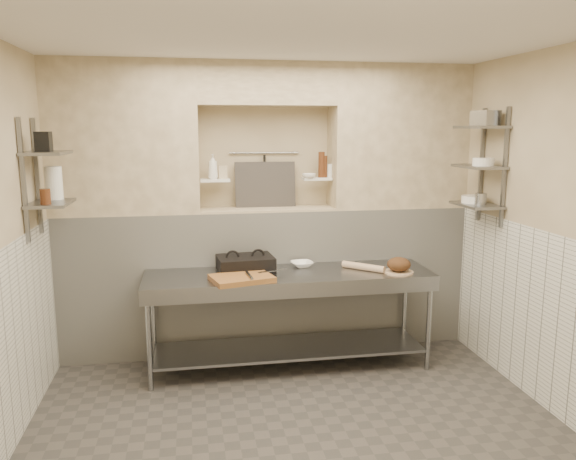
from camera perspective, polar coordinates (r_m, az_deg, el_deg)
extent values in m
cube|color=#45413D|center=(4.36, 1.32, -20.68)|extent=(4.00, 3.90, 0.10)
cube|color=silver|center=(3.79, 1.51, 20.30)|extent=(4.00, 3.90, 0.10)
cube|color=beige|center=(4.67, 26.92, -0.59)|extent=(0.10, 3.90, 2.80)
cube|color=beige|center=(5.76, -2.50, 2.40)|extent=(4.00, 0.10, 2.80)
cube|color=beige|center=(1.98, 13.16, -13.58)|extent=(4.00, 0.10, 2.80)
cube|color=silver|center=(5.66, -2.11, -4.98)|extent=(4.00, 0.40, 1.40)
cube|color=beige|center=(5.52, -2.16, 2.15)|extent=(1.30, 0.40, 0.02)
cube|color=beige|center=(5.44, -16.35, 8.93)|extent=(1.35, 0.40, 1.40)
cube|color=beige|center=(5.79, 11.07, 9.21)|extent=(1.35, 0.40, 1.40)
cube|color=beige|center=(5.47, -2.25, 14.58)|extent=(1.30, 0.40, 0.40)
cube|color=silver|center=(4.80, 25.66, -8.85)|extent=(0.02, 3.90, 1.40)
cube|color=white|center=(5.44, -7.43, 5.03)|extent=(0.28, 0.16, 0.02)
cube|color=white|center=(5.57, 2.94, 5.23)|extent=(0.28, 0.16, 0.02)
cylinder|color=gray|center=(5.63, -2.44, 7.84)|extent=(0.70, 0.02, 0.02)
cylinder|color=black|center=(5.62, -2.40, 6.10)|extent=(0.02, 0.02, 0.30)
cube|color=#383330|center=(5.59, -2.32, 4.63)|extent=(0.60, 0.08, 0.45)
cube|color=slate|center=(5.08, -24.11, 4.99)|extent=(0.03, 0.03, 0.95)
cube|color=slate|center=(4.69, -25.28, 4.53)|extent=(0.03, 0.03, 0.95)
cube|color=slate|center=(4.87, -22.97, 2.51)|extent=(0.30, 0.50, 0.02)
cube|color=slate|center=(4.84, -23.30, 7.21)|extent=(0.30, 0.50, 0.03)
cube|color=slate|center=(5.62, 19.06, 6.26)|extent=(0.03, 0.03, 1.05)
cube|color=slate|center=(5.27, 21.16, 5.90)|extent=(0.03, 0.03, 1.05)
cube|color=slate|center=(5.41, 18.61, 2.43)|extent=(0.30, 0.50, 0.02)
cube|color=slate|center=(5.38, 18.82, 6.12)|extent=(0.30, 0.50, 0.02)
cube|color=slate|center=(5.37, 19.04, 9.84)|extent=(0.30, 0.50, 0.03)
cube|color=gray|center=(5.11, 0.11, -4.58)|extent=(2.60, 0.70, 0.04)
cube|color=gray|center=(5.33, 0.11, -11.87)|extent=(2.45, 0.60, 0.03)
cube|color=gray|center=(4.81, 0.80, -6.26)|extent=(2.60, 0.02, 0.12)
cylinder|color=gray|center=(4.91, -13.94, -11.03)|extent=(0.04, 0.04, 0.86)
cylinder|color=gray|center=(5.46, -13.53, -8.83)|extent=(0.04, 0.04, 0.86)
cylinder|color=gray|center=(5.33, 14.10, -9.32)|extent=(0.04, 0.04, 0.86)
cylinder|color=gray|center=(5.83, 11.78, -7.49)|extent=(0.04, 0.04, 0.86)
cube|color=black|center=(5.17, -4.35, -3.68)|extent=(0.53, 0.41, 0.09)
cube|color=black|center=(5.15, -4.36, -2.94)|extent=(0.53, 0.41, 0.05)
cube|color=brown|center=(4.84, -4.72, -4.92)|extent=(0.58, 0.47, 0.05)
cube|color=gray|center=(4.98, -1.61, -4.17)|extent=(0.27, 0.13, 0.01)
cylinder|color=gray|center=(4.82, -3.96, -4.58)|extent=(0.05, 0.25, 0.02)
imported|color=white|center=(5.31, 1.43, -3.49)|extent=(0.23, 0.23, 0.05)
cylinder|color=tan|center=(5.23, 7.66, -3.72)|extent=(0.35, 0.33, 0.06)
cylinder|color=tan|center=(5.19, 11.17, -4.21)|extent=(0.27, 0.27, 0.02)
ellipsoid|color=#4C2D19|center=(5.18, 11.20, -3.44)|extent=(0.21, 0.21, 0.13)
imported|color=white|center=(5.41, -7.65, 6.40)|extent=(0.11, 0.11, 0.24)
cube|color=beige|center=(5.47, -6.65, 5.87)|extent=(0.08, 0.08, 0.12)
imported|color=white|center=(5.50, 2.14, 5.53)|extent=(0.18, 0.18, 0.04)
cylinder|color=#492412|center=(5.58, 3.72, 6.46)|extent=(0.06, 0.06, 0.21)
cylinder|color=#492412|center=(5.56, 3.42, 6.64)|extent=(0.06, 0.06, 0.25)
cylinder|color=white|center=(5.62, 4.27, 6.06)|extent=(0.08, 0.08, 0.13)
cylinder|color=white|center=(5.01, -22.69, 4.43)|extent=(0.14, 0.14, 0.27)
cylinder|color=#492412|center=(4.72, -23.43, 3.14)|extent=(0.08, 0.08, 0.12)
cube|color=black|center=(4.76, -23.59, 8.23)|extent=(0.11, 0.11, 0.15)
cylinder|color=white|center=(5.46, 18.34, 2.98)|extent=(0.22, 0.22, 0.07)
cylinder|color=gray|center=(5.34, 18.99, 3.01)|extent=(0.10, 0.10, 0.10)
cylinder|color=white|center=(5.31, 19.23, 6.56)|extent=(0.19, 0.19, 0.07)
cube|color=gray|center=(5.32, 19.41, 10.67)|extent=(0.22, 0.24, 0.13)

